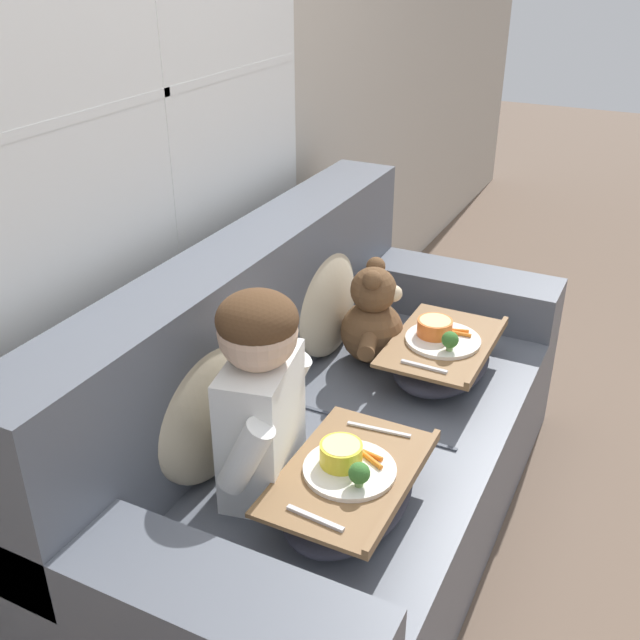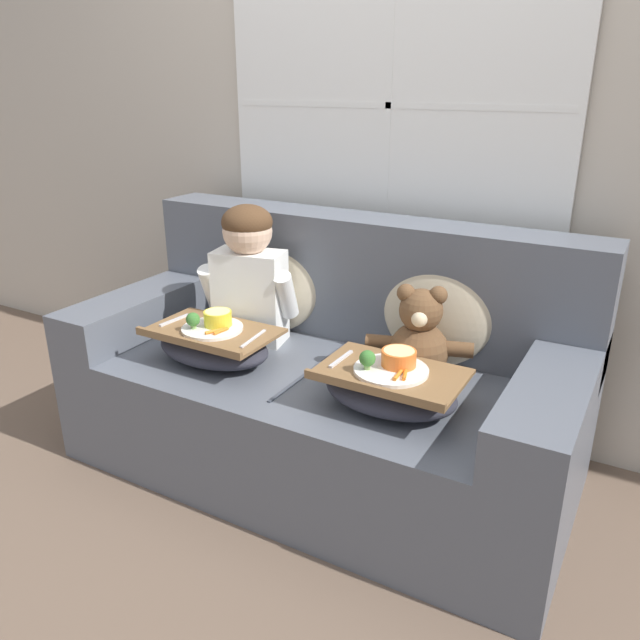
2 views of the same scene
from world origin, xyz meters
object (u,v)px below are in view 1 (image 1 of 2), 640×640
throw_pillow_behind_child (199,399)px  throw_pillow_behind_teddy (321,292)px  couch (324,443)px  teddy_bear (374,320)px  child_figure (260,386)px  lap_tray_teddy (441,356)px  lap_tray_child (349,490)px

throw_pillow_behind_child → throw_pillow_behind_teddy: 0.71m
couch → throw_pillow_behind_child: bearing=152.4°
throw_pillow_behind_teddy → teddy_bear: (0.00, -0.19, -0.06)m
child_figure → teddy_bear: child_figure is taller
throw_pillow_behind_child → throw_pillow_behind_teddy: (0.71, 0.00, 0.00)m
throw_pillow_behind_teddy → lap_tray_teddy: bearing=-90.0°
lap_tray_teddy → child_figure: bearing=161.4°
lap_tray_child → throw_pillow_behind_teddy: bearing=31.0°
lap_tray_child → child_figure: bearing=89.9°
throw_pillow_behind_child → throw_pillow_behind_teddy: throw_pillow_behind_child is taller
couch → child_figure: 0.54m
throw_pillow_behind_teddy → child_figure: 0.74m
child_figure → lap_tray_teddy: 0.78m
throw_pillow_behind_child → lap_tray_teddy: throw_pillow_behind_child is taller
lap_tray_teddy → couch: bearing=145.9°
throw_pillow_behind_teddy → lap_tray_child: throw_pillow_behind_teddy is taller
couch → lap_tray_child: size_ratio=3.96×
lap_tray_child → lap_tray_teddy: size_ratio=1.03×
teddy_bear → lap_tray_child: (-0.71, -0.24, -0.08)m
lap_tray_child → teddy_bear: bearing=18.4°
throw_pillow_behind_teddy → lap_tray_child: size_ratio=0.96×
teddy_bear → lap_tray_child: 0.75m
throw_pillow_behind_child → teddy_bear: size_ratio=1.23×
couch → throw_pillow_behind_teddy: bearing=27.6°
couch → lap_tray_child: bearing=-145.9°
lap_tray_child → lap_tray_teddy: (0.71, 0.00, 0.00)m
lap_tray_child → lap_tray_teddy: lap_tray_teddy is taller
child_figure → lap_tray_teddy: size_ratio=1.21×
throw_pillow_behind_child → throw_pillow_behind_teddy: bearing=0.0°
teddy_bear → child_figure: bearing=179.7°
throw_pillow_behind_teddy → child_figure: bearing=-165.3°
lap_tray_teddy → teddy_bear: bearing=89.6°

